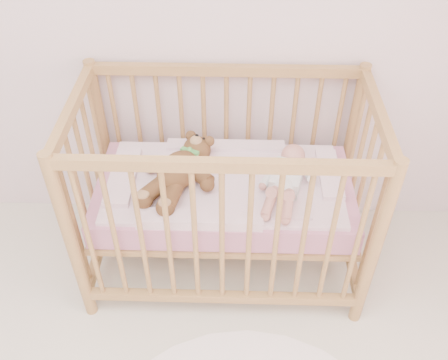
# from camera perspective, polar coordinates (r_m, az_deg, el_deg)

# --- Properties ---
(crib) EXTENTS (1.36, 0.76, 1.00)m
(crib) POSITION_cam_1_polar(r_m,az_deg,el_deg) (2.40, 0.03, -1.35)
(crib) COLOR tan
(crib) RESTS_ON floor
(mattress) EXTENTS (1.22, 0.62, 0.13)m
(mattress) POSITION_cam_1_polar(r_m,az_deg,el_deg) (2.41, 0.03, -1.61)
(mattress) COLOR pink
(mattress) RESTS_ON crib
(blanket) EXTENTS (1.10, 0.58, 0.06)m
(blanket) POSITION_cam_1_polar(r_m,az_deg,el_deg) (2.36, 0.03, -0.28)
(blanket) COLOR pink
(blanket) RESTS_ON mattress
(baby) EXTENTS (0.37, 0.56, 0.12)m
(baby) POSITION_cam_1_polar(r_m,az_deg,el_deg) (2.31, 7.24, 0.64)
(baby) COLOR white
(baby) RESTS_ON blanket
(teddy_bear) EXTENTS (0.57, 0.65, 0.15)m
(teddy_bear) POSITION_cam_1_polar(r_m,az_deg,el_deg) (2.30, -5.29, 1.06)
(teddy_bear) COLOR brown
(teddy_bear) RESTS_ON blanket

